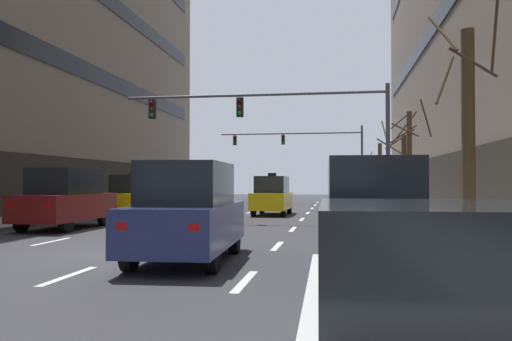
{
  "coord_description": "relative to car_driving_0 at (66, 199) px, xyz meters",
  "views": [
    {
      "loc": [
        4.9,
        -11.87,
        1.74
      ],
      "look_at": [
        0.25,
        17.74,
        2.41
      ],
      "focal_mm": 35.98,
      "sensor_mm": 36.0,
      "label": 1
    }
  ],
  "objects": [
    {
      "name": "lane_stripe_l2_s3",
      "position": [
        5.06,
        -8.88,
        -1.11
      ],
      "size": [
        0.16,
        2.0,
        0.01
      ],
      "primitive_type": "cube",
      "color": "silver",
      "rests_on": "ground"
    },
    {
      "name": "traffic_signal_1",
      "position": [
        7.7,
        25.8,
        3.6
      ],
      "size": [
        12.11,
        0.35,
        6.31
      ],
      "color": "#4C4C51",
      "rests_on": "sidewalk_right"
    },
    {
      "name": "lane_stripe_l1_s7",
      "position": [
        1.75,
        11.12,
        -1.11
      ],
      "size": [
        0.16,
        2.0,
        0.01
      ],
      "primitive_type": "cube",
      "color": "silver",
      "rests_on": "ground"
    },
    {
      "name": "taxi_driving_2",
      "position": [
        0.06,
        6.42,
        -0.07
      ],
      "size": [
        1.86,
        4.34,
        2.26
      ],
      "color": "black",
      "rests_on": "ground"
    },
    {
      "name": "taxi_driving_3",
      "position": [
        6.6,
        9.18,
        -0.1
      ],
      "size": [
        1.86,
        4.26,
        2.22
      ],
      "color": "black",
      "rests_on": "ground"
    },
    {
      "name": "street_tree_3",
      "position": [
        13.09,
        7.4,
        1.16
      ],
      "size": [
        2.01,
        2.19,
        4.64
      ],
      "color": "#4C3823",
      "rests_on": "sidewalk_right"
    },
    {
      "name": "lane_stripe_l1_s5",
      "position": [
        1.75,
        1.12,
        -1.11
      ],
      "size": [
        0.16,
        2.0,
        0.01
      ],
      "primitive_type": "cube",
      "color": "silver",
      "rests_on": "ground"
    },
    {
      "name": "lane_stripe_l3_s8",
      "position": [
        8.37,
        16.12,
        -1.11
      ],
      "size": [
        0.16,
        2.0,
        0.01
      ],
      "primitive_type": "cube",
      "color": "silver",
      "rests_on": "ground"
    },
    {
      "name": "lane_stripe_l2_s9",
      "position": [
        5.06,
        21.12,
        -1.11
      ],
      "size": [
        0.16,
        2.0,
        0.01
      ],
      "primitive_type": "cube",
      "color": "silver",
      "rests_on": "ground"
    },
    {
      "name": "ground_plane",
      "position": [
        5.06,
        -5.88,
        -1.11
      ],
      "size": [
        120.0,
        120.0,
        0.0
      ],
      "primitive_type": "plane",
      "color": "#38383D"
    },
    {
      "name": "lane_stripe_l2_s6",
      "position": [
        5.06,
        6.12,
        -1.11
      ],
      "size": [
        0.16,
        2.0,
        0.01
      ],
      "primitive_type": "cube",
      "color": "silver",
      "rests_on": "ground"
    },
    {
      "name": "sidewalk_right",
      "position": [
        13.52,
        -5.88,
        -1.04
      ],
      "size": [
        3.67,
        80.0,
        0.14
      ],
      "primitive_type": "cube",
      "color": "gray",
      "rests_on": "ground"
    },
    {
      "name": "lane_stripe_l2_s4",
      "position": [
        5.06,
        -3.88,
        -1.11
      ],
      "size": [
        0.16,
        2.0,
        0.01
      ],
      "primitive_type": "cube",
      "color": "silver",
      "rests_on": "ground"
    },
    {
      "name": "lane_stripe_l2_s7",
      "position": [
        5.06,
        11.12,
        -1.11
      ],
      "size": [
        0.16,
        2.0,
        0.01
      ],
      "primitive_type": "cube",
      "color": "silver",
      "rests_on": "ground"
    },
    {
      "name": "car_parked_1",
      "position": [
        10.63,
        -7.52,
        -0.02
      ],
      "size": [
        2.02,
        4.59,
        2.2
      ],
      "color": "black",
      "rests_on": "ground"
    },
    {
      "name": "lane_stripe_l2_s5",
      "position": [
        5.06,
        1.12,
        -1.11
      ],
      "size": [
        0.16,
        2.0,
        0.01
      ],
      "primitive_type": "cube",
      "color": "silver",
      "rests_on": "ground"
    },
    {
      "name": "lane_stripe_l1_s8",
      "position": [
        1.75,
        16.12,
        -1.11
      ],
      "size": [
        0.16,
        2.0,
        0.01
      ],
      "primitive_type": "cube",
      "color": "silver",
      "rests_on": "ground"
    },
    {
      "name": "street_tree_0",
      "position": [
        13.15,
        5.6,
        1.64
      ],
      "size": [
        2.05,
        2.06,
        5.13
      ],
      "color": "#4C3823",
      "rests_on": "sidewalk_right"
    },
    {
      "name": "lane_stripe_l3_s9",
      "position": [
        8.37,
        21.12,
        -1.11
      ],
      "size": [
        0.16,
        2.0,
        0.01
      ],
      "primitive_type": "cube",
      "color": "silver",
      "rests_on": "ground"
    },
    {
      "name": "car_driving_0",
      "position": [
        0.0,
        0.0,
        0.0
      ],
      "size": [
        1.94,
        4.63,
        2.24
      ],
      "color": "black",
      "rests_on": "ground"
    },
    {
      "name": "lane_stripe_l3_s10",
      "position": [
        8.37,
        26.12,
        -1.11
      ],
      "size": [
        0.16,
        2.0,
        0.01
      ],
      "primitive_type": "cube",
      "color": "silver",
      "rests_on": "ground"
    },
    {
      "name": "lane_stripe_l2_s8",
      "position": [
        5.06,
        16.12,
        -1.11
      ],
      "size": [
        0.16,
        2.0,
        0.01
      ],
      "primitive_type": "cube",
      "color": "silver",
      "rests_on": "ground"
    },
    {
      "name": "lane_stripe_l3_s5",
      "position": [
        8.37,
        1.12,
        -1.11
      ],
      "size": [
        0.16,
        2.0,
        0.01
      ],
      "primitive_type": "cube",
      "color": "silver",
      "rests_on": "ground"
    },
    {
      "name": "car_parked_0",
      "position": [
        10.64,
        -14.22,
        -0.32
      ],
      "size": [
        1.86,
        4.31,
        1.6
      ],
      "color": "black",
      "rests_on": "ground"
    },
    {
      "name": "lane_stripe_l1_s9",
      "position": [
        1.75,
        21.12,
        -1.11
      ],
      "size": [
        0.16,
        2.0,
        0.01
      ],
      "primitive_type": "cube",
      "color": "silver",
      "rests_on": "ground"
    },
    {
      "name": "lane_stripe_l3_s6",
      "position": [
        8.37,
        6.12,
        -1.11
      ],
      "size": [
        0.16,
        2.0,
        0.01
      ],
      "primitive_type": "cube",
      "color": "silver",
      "rests_on": "ground"
    },
    {
      "name": "lane_stripe_l1_s4",
      "position": [
        1.75,
        -3.88,
        -1.11
      ],
      "size": [
        0.16,
        2.0,
        0.01
      ],
      "primitive_type": "cube",
      "color": "silver",
      "rests_on": "ground"
    },
    {
      "name": "car_driving_1",
      "position": [
        6.74,
        -6.87,
        -0.03
      ],
      "size": [
        2.08,
        4.57,
        2.17
      ],
      "color": "black",
      "rests_on": "ground"
    },
    {
      "name": "street_tree_2",
      "position": [
        13.16,
        21.04,
        1.35
      ],
      "size": [
        1.83,
        1.46,
        4.56
      ],
      "color": "#4C3823",
      "rests_on": "sidewalk_right"
    },
    {
      "name": "lane_stripe_l3_s4",
      "position": [
        8.37,
        -3.88,
        -1.11
      ],
      "size": [
        0.16,
        2.0,
        0.01
      ],
      "primitive_type": "cube",
      "color": "silver",
      "rests_on": "ground"
    },
    {
      "name": "lane_stripe_l2_s10",
      "position": [
        5.06,
        26.12,
        -1.11
      ],
      "size": [
        0.16,
        2.0,
        0.01
      ],
      "primitive_type": "cube",
      "color": "silver",
      "rests_on": "ground"
    },
    {
      "name": "lane_stripe_l3_s3",
      "position": [
        8.37,
        -8.88,
        -1.11
      ],
      "size": [
        0.16,
        2.0,
        0.01
      ],
      "primitive_type": "cube",
      "color": "silver",
      "rests_on": "ground"
    },
    {
      "name": "lane_stripe_l1_s10",
      "position": [
        1.75,
        26.12,
        -1.11
      ],
      "size": [
        0.16,
        2.0,
        0.01
      ],
      "primitive_type": "cube",
      "color": "silver",
      "rests_on": "ground"
    },
    {
      "name": "traffic_signal_0",
      "position": [
        7.8,
        4.05,
        3.29
      ],
      "size": [
        11.46,
        0.35,
        5.7
      ],
      "color": "#4C4C51",
      "rests_on": "sidewalk_right"
    },
    {
      "name": "lane_stripe_l1_s6",
      "position": [
        1.75,
        6.12,
        -1.11
      ],
      "size": [
        0.16,
        2.0,
        0.01
      ],
      "primitive_type": "cube",
      "color": "silver",
      "rests_on": "ground"
    },
    {
      "name": "lane_stripe_l3_s7",
      "position": [
        8.37,
        11.12,
        -1.11
      ],
      "size": [
        0.16,
        2.0,
        0.01
      ],
      "primitive_type": "cube",
      "color": "silver",
      "rests_on": "ground"
    },
    {
      "name": "street_tree_1",
      "position": [
        13.14,
        -4.62,
        1.82
      ],
      "size": [
        1.6,
        1.68,
        5.88
      ],
      "color": "#4C3823",
      "rests_on": "sidewalk_right"
    }
  ]
}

